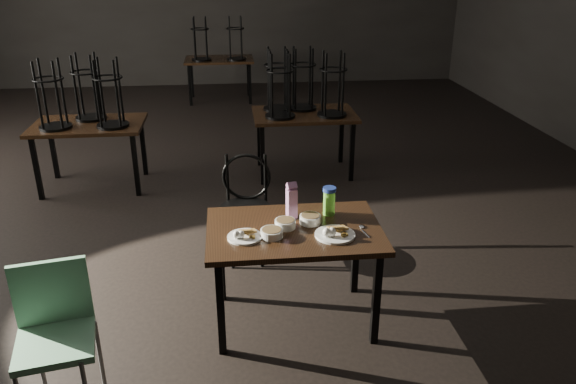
{
  "coord_description": "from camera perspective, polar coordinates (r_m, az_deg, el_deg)",
  "views": [
    {
      "loc": [
        0.32,
        -5.5,
        2.5
      ],
      "look_at": [
        0.73,
        -1.68,
        0.85
      ],
      "focal_mm": 35.0,
      "sensor_mm": 36.0,
      "label": 1
    }
  ],
  "objects": [
    {
      "name": "plate_left",
      "position": [
        3.73,
        -4.45,
        -4.39
      ],
      "size": [
        0.23,
        0.23,
        0.08
      ],
      "color": "white",
      "rests_on": "main_table"
    },
    {
      "name": "bowl_big",
      "position": [
        3.74,
        -1.67,
        -4.17
      ],
      "size": [
        0.15,
        0.15,
        0.05
      ],
      "color": "white",
      "rests_on": "main_table"
    },
    {
      "name": "water_bottle",
      "position": [
        4.02,
        4.2,
        -0.88
      ],
      "size": [
        0.12,
        0.12,
        0.21
      ],
      "color": "#70D53E",
      "rests_on": "main_table"
    },
    {
      "name": "bentwood_chair",
      "position": [
        4.8,
        -4.31,
        -0.78
      ],
      "size": [
        0.45,
        0.44,
        0.92
      ],
      "rotation": [
        0.0,
        0.0,
        -0.12
      ],
      "color": "black",
      "rests_on": "ground"
    },
    {
      "name": "plate_right",
      "position": [
        3.76,
        4.77,
        -4.14
      ],
      "size": [
        0.27,
        0.27,
        0.09
      ],
      "color": "white",
      "rests_on": "main_table"
    },
    {
      "name": "main_table",
      "position": [
        3.89,
        0.63,
        -4.73
      ],
      "size": [
        1.2,
        0.8,
        0.75
      ],
      "color": "black",
      "rests_on": "ground"
    },
    {
      "name": "spoon",
      "position": [
        3.89,
        7.55,
        -3.59
      ],
      "size": [
        0.05,
        0.2,
        0.01
      ],
      "color": "silver",
      "rests_on": "main_table"
    },
    {
      "name": "bowl_far",
      "position": [
        3.92,
        2.28,
        -2.74
      ],
      "size": [
        0.15,
        0.15,
        0.06
      ],
      "color": "white",
      "rests_on": "main_table"
    },
    {
      "name": "bowl_near",
      "position": [
        3.85,
        -0.28,
        -3.21
      ],
      "size": [
        0.14,
        0.14,
        0.06
      ],
      "color": "white",
      "rests_on": "main_table"
    },
    {
      "name": "juice_carton",
      "position": [
        3.96,
        0.37,
        -0.92
      ],
      "size": [
        0.08,
        0.08,
        0.27
      ],
      "color": "#7E1664",
      "rests_on": "main_table"
    },
    {
      "name": "bg_table_left",
      "position": [
        6.6,
        -19.72,
        6.78
      ],
      "size": [
        1.2,
        0.8,
        1.48
      ],
      "color": "black",
      "rests_on": "ground"
    },
    {
      "name": "bg_table_right",
      "position": [
        6.65,
        1.41,
        8.46
      ],
      "size": [
        1.2,
        0.8,
        1.48
      ],
      "color": "black",
      "rests_on": "ground"
    },
    {
      "name": "school_chair",
      "position": [
        3.52,
        -22.62,
        -12.53
      ],
      "size": [
        0.49,
        0.49,
        0.91
      ],
      "rotation": [
        0.0,
        0.0,
        0.19
      ],
      "color": "#6EAB85",
      "rests_on": "ground"
    },
    {
      "name": "bg_table_far",
      "position": [
        10.24,
        -7.02,
        13.28
      ],
      "size": [
        1.2,
        0.8,
        1.48
      ],
      "color": "black",
      "rests_on": "ground"
    }
  ]
}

